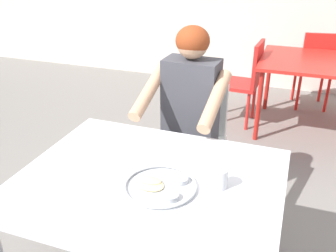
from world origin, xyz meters
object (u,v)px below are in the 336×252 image
Objects in this scene: drinking_cup at (219,177)px; diner_foreground at (186,111)px; table_foreground at (149,190)px; chair_red_far at (316,66)px; chair_red_left at (245,78)px; thali_tray at (161,186)px; chair_foreground at (195,133)px; table_background_red at (312,68)px.

diner_foreground is (-0.36, 0.68, -0.02)m from drinking_cup.
chair_red_far is at bearing 75.59° from table_foreground.
drinking_cup is 2.29m from chair_red_left.
thali_tray is 1.03m from chair_foreground.
diner_foreground reaches higher than chair_foreground.
table_background_red is 1.12× the size of chair_red_left.
diner_foreground reaches higher than table_background_red.
chair_red_far is at bearing 68.23° from chair_foreground.
diner_foreground is at bearing -92.00° from chair_foreground.
drinking_cup is (0.24, 0.10, 0.04)m from thali_tray.
diner_foreground is at bearing -110.00° from chair_red_far.
chair_red_far reaches higher than chair_red_left.
thali_tray is 0.37× the size of chair_red_far.
thali_tray is 2.37m from chair_red_left.
chair_red_far reaches higher than table_background_red.
thali_tray reaches higher than table_background_red.
table_foreground is 3.04m from chair_red_far.
chair_red_left reaches higher than thali_tray.
thali_tray is at bearing -157.88° from drinking_cup.
chair_red_left is (0.09, 2.30, -0.18)m from table_foreground.
chair_foreground is at bearing -95.57° from chair_red_left.
thali_tray is 3.08m from chair_red_far.
thali_tray is at bearing -33.41° from table_foreground.
table_background_red is at bearing 73.46° from table_foreground.
chair_red_left is at bearing 95.63° from drinking_cup.
diner_foreground is at bearing 117.93° from drinking_cup.
table_foreground is 2.46m from table_background_red.
chair_foreground is 0.99× the size of chair_red_left.
chair_foreground reaches higher than table_foreground.
diner_foreground is 1.47× the size of chair_red_left.
table_background_red is (0.39, 2.31, -0.13)m from drinking_cup.
table_background_red is at bearing 5.21° from chair_red_left.
table_background_red is 1.09× the size of chair_red_far.
chair_foreground is 0.33m from diner_foreground.
chair_red_left reaches higher than drinking_cup.
drinking_cup is 2.35m from table_background_red.
thali_tray is 0.33× the size of table_background_red.
drinking_cup is at bearing -68.43° from chair_foreground.
chair_foreground reaches higher than table_background_red.
table_background_red is (0.74, 1.41, 0.15)m from chair_foreground.
chair_red_left is (0.01, 2.35, -0.25)m from thali_tray.
chair_foreground is 2.15m from chair_red_far.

